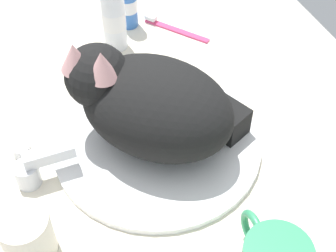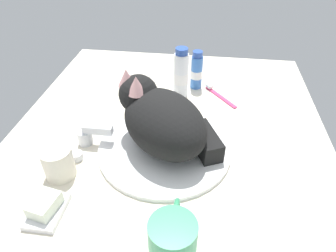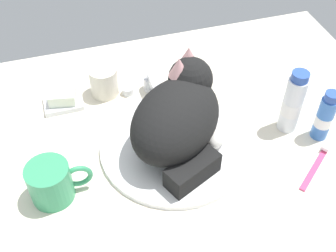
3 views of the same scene
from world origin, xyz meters
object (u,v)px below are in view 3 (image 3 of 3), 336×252
rinse_cup (104,81)px  coffee_mug (52,182)px  mouthwash_bottle (325,117)px  toothbrush (317,163)px  cat (179,115)px  faucet (152,84)px  soap_bar (62,97)px  toothpaste_bottle (293,103)px

rinse_cup → coffee_mug: bearing=-119.2°
mouthwash_bottle → toothbrush: mouthwash_bottle is taller
mouthwash_bottle → cat: bearing=168.0°
rinse_cup → mouthwash_bottle: 50.38cm
cat → rinse_cup: 24.60cm
rinse_cup → mouthwash_bottle: (42.27, -27.33, 2.07)cm
rinse_cup → faucet: bearing=-14.0°
coffee_mug → toothbrush: (52.58, -7.95, -3.50)cm
faucet → mouthwash_bottle: size_ratio=1.18×
faucet → mouthwash_bottle: 39.92cm
rinse_cup → toothbrush: size_ratio=0.62×
soap_bar → toothpaste_bottle: 51.85cm
faucet → toothpaste_bottle: 33.09cm
toothpaste_bottle → mouthwash_bottle: size_ratio=1.25×
faucet → toothpaste_bottle: (25.75, -20.22, 4.79)cm
coffee_mug → toothbrush: size_ratio=1.04×
soap_bar → mouthwash_bottle: bearing=-26.3°
rinse_cup → soap_bar: bearing=-171.9°
faucet → toothbrush: 41.67cm
cat → mouthwash_bottle: size_ratio=2.28×
soap_bar → cat: bearing=-41.2°
coffee_mug → toothbrush: bearing=-8.6°
cat → toothbrush: (25.64, -13.86, -8.15)cm
faucet → mouthwash_bottle: (31.27, -24.59, 3.28)cm
toothpaste_bottle → toothbrush: (0.87, -11.78, -6.67)cm
cat → toothbrush: size_ratio=2.38×
soap_bar → toothpaste_bottle: toothpaste_bottle is taller
rinse_cup → toothpaste_bottle: bearing=-32.0°
cat → rinse_cup: cat is taller
soap_bar → toothpaste_bottle: (46.96, -21.51, 4.61)cm
faucet → coffee_mug: (-25.95, -24.04, 1.63)cm
toothbrush → faucet: bearing=129.8°
cat → toothpaste_bottle: bearing=-4.8°
cat → toothbrush: 30.27cm
coffee_mug → rinse_cup: coffee_mug is taller
cat → toothpaste_bottle: cat is taller
toothpaste_bottle → toothbrush: bearing=-85.8°
faucet → toothbrush: (26.62, -32.00, -1.88)cm
soap_bar → toothpaste_bottle: bearing=-24.6°
cat → coffee_mug: (-26.93, -5.91, -4.65)cm
cat → toothpaste_bottle: size_ratio=1.82×
faucet → soap_bar: faucet is taller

